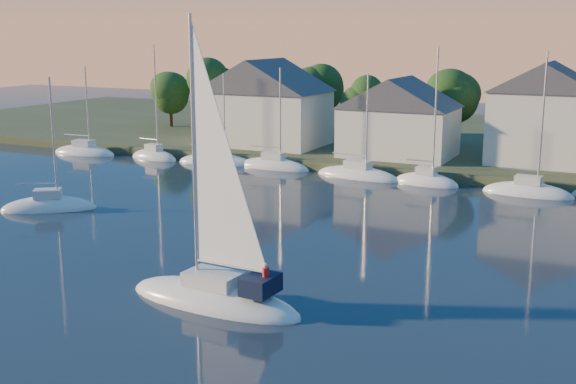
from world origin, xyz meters
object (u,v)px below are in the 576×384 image
Objects in this scene: clubhouse_centre at (399,116)px; drifting_sailboat_left at (49,209)px; clubhouse_west at (265,101)px; hero_sailboat at (216,292)px; clubhouse_east at (546,112)px.

drifting_sailboat_left reaches higher than clubhouse_centre.
hero_sailboat is (19.63, -42.84, -5.30)m from clubhouse_west.
drifting_sailboat_left is (-18.54, -30.52, -5.04)m from clubhouse_centre.
clubhouse_east reaches higher than clubhouse_centre.
clubhouse_east is (14.00, 2.00, 0.87)m from clubhouse_centre.
clubhouse_west is at bearing 176.42° from clubhouse_centre.
clubhouse_east is at bearing -99.58° from hero_sailboat.
clubhouse_west is 30.02m from clubhouse_east.
clubhouse_east reaches higher than clubhouse_west.
hero_sailboat is (3.63, -41.84, -4.50)m from clubhouse_centre.
clubhouse_east is at bearing 1.91° from clubhouse_west.
clubhouse_west is at bearing -178.09° from clubhouse_east.
hero_sailboat is (-10.37, -43.84, -5.37)m from clubhouse_east.
hero_sailboat is 1.37× the size of drifting_sailboat_left.
clubhouse_west is 0.88× the size of hero_sailboat.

